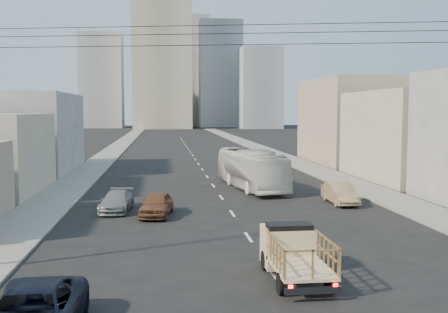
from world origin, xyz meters
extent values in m
plane|color=black|center=(0.00, 0.00, 0.00)|extent=(420.00, 420.00, 0.00)
cube|color=gray|center=(-11.75, 70.00, 0.06)|extent=(3.50, 180.00, 0.12)
cube|color=gray|center=(11.75, 70.00, 0.06)|extent=(3.50, 180.00, 0.12)
cube|color=silver|center=(0.00, 2.00, 0.01)|extent=(0.15, 2.00, 0.01)
cube|color=silver|center=(0.00, 8.00, 0.01)|extent=(0.15, 2.00, 0.01)
cube|color=silver|center=(0.00, 14.00, 0.01)|extent=(0.15, 2.00, 0.01)
cube|color=silver|center=(0.00, 20.00, 0.01)|extent=(0.15, 2.00, 0.01)
cube|color=silver|center=(0.00, 26.00, 0.01)|extent=(0.15, 2.00, 0.01)
cube|color=silver|center=(0.00, 32.00, 0.01)|extent=(0.15, 2.00, 0.01)
cube|color=silver|center=(0.00, 38.00, 0.01)|extent=(0.15, 2.00, 0.01)
cube|color=silver|center=(0.00, 44.00, 0.01)|extent=(0.15, 2.00, 0.01)
cube|color=silver|center=(0.00, 50.00, 0.01)|extent=(0.15, 2.00, 0.01)
cube|color=silver|center=(0.00, 56.00, 0.01)|extent=(0.15, 2.00, 0.01)
cube|color=silver|center=(0.00, 62.00, 0.01)|extent=(0.15, 2.00, 0.01)
cube|color=silver|center=(0.00, 68.00, 0.01)|extent=(0.15, 2.00, 0.01)
cube|color=silver|center=(0.00, 74.00, 0.01)|extent=(0.15, 2.00, 0.01)
cube|color=silver|center=(0.00, 80.00, 0.01)|extent=(0.15, 2.00, 0.01)
cube|color=silver|center=(0.00, 86.00, 0.01)|extent=(0.15, 2.00, 0.01)
cube|color=silver|center=(0.00, 92.00, 0.01)|extent=(0.15, 2.00, 0.01)
cube|color=silver|center=(0.00, 98.00, 0.01)|extent=(0.15, 2.00, 0.01)
cube|color=silver|center=(0.00, 104.00, 0.01)|extent=(0.15, 2.00, 0.01)
cube|color=#D1BB8C|center=(0.64, 0.57, 0.70)|extent=(1.90, 3.00, 0.12)
cube|color=#D1BB8C|center=(0.64, 2.57, 0.95)|extent=(1.90, 1.60, 1.50)
cube|color=black|center=(0.64, 2.32, 1.55)|extent=(1.70, 0.90, 0.70)
cube|color=#2D2D33|center=(0.64, -0.98, 0.40)|extent=(1.90, 0.12, 0.22)
cube|color=#FF0C0C|center=(-0.11, -0.98, 0.55)|extent=(0.15, 0.05, 0.12)
cube|color=#FF0C0C|center=(1.39, -0.98, 0.55)|extent=(0.15, 0.05, 0.12)
cylinder|color=black|center=(-0.21, 2.67, 0.38)|extent=(0.25, 0.76, 0.76)
cylinder|color=black|center=(1.49, 2.67, 0.38)|extent=(0.25, 0.76, 0.76)
cylinder|color=black|center=(-0.21, -0.13, 0.38)|extent=(0.25, 0.76, 0.76)
cylinder|color=black|center=(1.49, -0.13, 0.38)|extent=(0.25, 0.76, 0.76)
imported|color=silver|center=(2.87, 24.10, 1.56)|extent=(4.18, 11.45, 3.12)
imported|color=brown|center=(-4.56, 13.84, 0.70)|extent=(2.27, 4.31, 1.40)
imported|color=#988158|center=(7.66, 16.54, 0.69)|extent=(1.53, 4.23, 1.39)
imported|color=gray|center=(-7.04, 15.56, 0.62)|extent=(2.10, 4.40, 1.24)
cylinder|color=black|center=(0.00, 1.50, 9.30)|extent=(23.01, 5.02, 0.02)
cylinder|color=black|center=(0.00, 1.50, 9.00)|extent=(23.01, 5.02, 0.02)
cylinder|color=black|center=(0.00, 1.50, 8.60)|extent=(23.01, 5.02, 0.02)
cube|color=#A8A087|center=(19.50, 28.00, 4.00)|extent=(11.00, 14.00, 8.00)
cube|color=gray|center=(20.00, 44.00, 5.00)|extent=(12.00, 16.00, 10.00)
cube|color=gray|center=(-19.50, 39.00, 4.00)|extent=(12.00, 16.00, 8.00)
cube|color=tan|center=(-4.00, 170.00, 30.00)|extent=(20.00, 20.00, 60.00)
cube|color=#929499|center=(18.00, 185.00, 20.00)|extent=(16.00, 16.00, 40.00)
cube|color=#929499|center=(-26.00, 180.00, 17.00)|extent=(15.00, 15.00, 34.00)
cube|color=gray|center=(6.00, 200.00, 22.00)|extent=(18.00, 18.00, 44.00)
cube|color=#929499|center=(30.00, 165.00, 14.00)|extent=(14.00, 14.00, 28.00)
camera|label=1|loc=(-4.18, -17.10, 6.23)|focal=42.00mm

